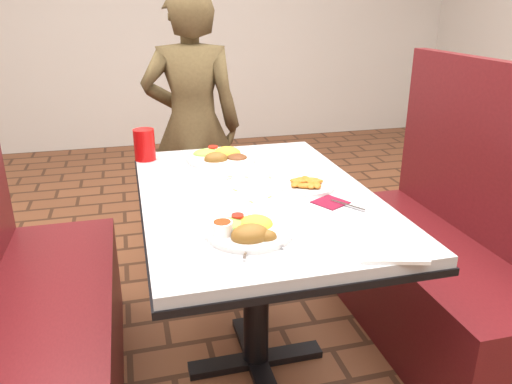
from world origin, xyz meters
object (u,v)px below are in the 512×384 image
near_dinner_plate (248,226)px  far_dinner_plate (221,154)px  dining_table (256,217)px  booth_bench_left (34,325)px  booth_bench_right (438,268)px  plantain_plate (307,185)px  red_tumbler (144,145)px  diner_person (193,127)px

near_dinner_plate → far_dinner_plate: size_ratio=0.87×
dining_table → booth_bench_left: bearing=180.0°
booth_bench_right → near_dinner_plate: booth_bench_right is taller
near_dinner_plate → plantain_plate: 0.44m
booth_bench_left → far_dinner_plate: bearing=28.8°
far_dinner_plate → red_tumbler: red_tumbler is taller
diner_person → plantain_plate: bearing=114.0°
plantain_plate → red_tumbler: 0.75m
diner_person → red_tumbler: 0.67m
near_dinner_plate → far_dinner_plate: 0.75m
red_tumbler → diner_person: bearing=64.6°
booth_bench_left → plantain_plate: bearing=-0.4°
booth_bench_left → booth_bench_right: same height
red_tumbler → booth_bench_left: bearing=-131.5°
booth_bench_left → red_tumbler: size_ratio=9.06×
diner_person → plantain_plate: diner_person is taller
near_dinner_plate → far_dinner_plate: (0.07, 0.75, -0.00)m
near_dinner_plate → far_dinner_plate: bearing=85.0°
dining_table → booth_bench_right: size_ratio=1.01×
red_tumbler → plantain_plate: bearing=-42.3°
booth_bench_right → red_tumbler: size_ratio=9.06×
dining_table → far_dinner_plate: bearing=96.4°
far_dinner_plate → plantain_plate: (0.24, -0.42, -0.01)m
booth_bench_left → red_tumbler: booth_bench_left is taller
dining_table → diner_person: size_ratio=0.82×
booth_bench_left → red_tumbler: 0.82m
diner_person → near_dinner_plate: 1.43m
booth_bench_left → red_tumbler: bearing=48.5°
booth_bench_right → dining_table: bearing=180.0°
booth_bench_left → diner_person: size_ratio=0.82×
diner_person → red_tumbler: bearing=75.0°
plantain_plate → red_tumbler: bearing=137.7°
plantain_plate → diner_person: bearing=103.6°
dining_table → far_dinner_plate: size_ratio=4.14×
dining_table → far_dinner_plate: (-0.05, 0.41, 0.12)m
booth_bench_left → near_dinner_plate: 0.88m
diner_person → far_dinner_plate: (0.03, -0.68, 0.04)m
plantain_plate → dining_table: bearing=178.1°
dining_table → red_tumbler: size_ratio=9.15×
near_dinner_plate → plantain_plate: size_ratio=1.29×
dining_table → red_tumbler: bearing=126.0°
booth_bench_right → diner_person: size_ratio=0.82×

